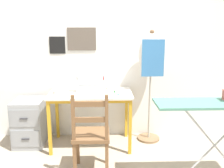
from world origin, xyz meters
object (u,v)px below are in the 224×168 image
at_px(thread_spool_near_machine, 106,90).
at_px(thread_spool_mid_table, 110,90).
at_px(wooden_chair, 91,135).
at_px(filing_cabinet, 30,122).
at_px(scissors, 121,95).
at_px(ironing_board, 218,107).
at_px(fabric_bowl, 59,92).
at_px(dress_form, 151,60).
at_px(sewing_machine, 91,82).
at_px(thread_spool_far_edge, 115,92).

xyz_separation_m(thread_spool_near_machine, thread_spool_mid_table, (0.06, 0.02, -0.00)).
height_order(wooden_chair, filing_cabinet, wooden_chair).
distance_m(thread_spool_near_machine, thread_spool_mid_table, 0.06).
distance_m(scissors, ironing_board, 1.20).
height_order(fabric_bowl, wooden_chair, wooden_chair).
relative_size(thread_spool_near_machine, thread_spool_mid_table, 1.09).
xyz_separation_m(wooden_chair, dress_form, (0.79, 0.82, 0.71)).
distance_m(fabric_bowl, scissors, 0.80).
xyz_separation_m(thread_spool_near_machine, ironing_board, (1.08, -0.99, 0.07)).
height_order(fabric_bowl, thread_spool_mid_table, fabric_bowl).
bearing_deg(thread_spool_mid_table, sewing_machine, -171.35).
height_order(thread_spool_near_machine, filing_cabinet, thread_spool_near_machine).
distance_m(sewing_machine, thread_spool_mid_table, 0.29).
bearing_deg(scissors, dress_form, 33.80).
bearing_deg(thread_spool_near_machine, filing_cabinet, -179.73).
bearing_deg(fabric_bowl, thread_spool_mid_table, 10.53).
height_order(thread_spool_near_machine, ironing_board, ironing_board).
height_order(thread_spool_mid_table, wooden_chair, wooden_chair).
bearing_deg(thread_spool_far_edge, ironing_board, -42.88).
xyz_separation_m(filing_cabinet, dress_form, (1.67, 0.10, 0.84)).
height_order(sewing_machine, filing_cabinet, sewing_machine).
xyz_separation_m(thread_spool_mid_table, wooden_chair, (-0.23, -0.75, -0.32)).
bearing_deg(scissors, wooden_chair, -123.90).
xyz_separation_m(thread_spool_near_machine, thread_spool_far_edge, (0.11, -0.09, -0.00)).
distance_m(fabric_bowl, ironing_board, 1.91).
height_order(scissors, thread_spool_far_edge, thread_spool_far_edge).
relative_size(thread_spool_near_machine, thread_spool_far_edge, 1.17).
bearing_deg(filing_cabinet, ironing_board, -24.72).
bearing_deg(sewing_machine, ironing_board, -37.11).
height_order(filing_cabinet, ironing_board, ironing_board).
height_order(thread_spool_near_machine, wooden_chair, wooden_chair).
bearing_deg(wooden_chair, filing_cabinet, 140.49).
bearing_deg(thread_spool_near_machine, wooden_chair, -103.54).
height_order(sewing_machine, thread_spool_mid_table, sewing_machine).
height_order(fabric_bowl, ironing_board, ironing_board).
height_order(thread_spool_near_machine, thread_spool_mid_table, thread_spool_near_machine).
bearing_deg(thread_spool_near_machine, fabric_bowl, -170.21).
xyz_separation_m(scissors, thread_spool_near_machine, (-0.18, 0.20, 0.02)).
bearing_deg(thread_spool_far_edge, scissors, -55.33).
distance_m(thread_spool_mid_table, dress_form, 0.68).
relative_size(fabric_bowl, thread_spool_far_edge, 5.12).
distance_m(thread_spool_far_edge, dress_form, 0.66).
distance_m(wooden_chair, dress_form, 1.34).
bearing_deg(thread_spool_far_edge, thread_spool_near_machine, 141.53).
distance_m(thread_spool_mid_table, thread_spool_far_edge, 0.12).
height_order(sewing_machine, ironing_board, sewing_machine).
bearing_deg(ironing_board, sewing_machine, 142.89).
bearing_deg(dress_form, thread_spool_far_edge, -160.59).
relative_size(sewing_machine, thread_spool_far_edge, 11.32).
bearing_deg(fabric_bowl, scissors, -6.40).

